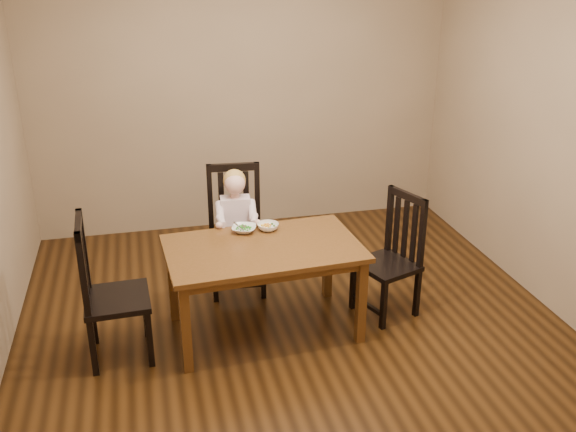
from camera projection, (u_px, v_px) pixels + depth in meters
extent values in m
cube|color=#40250D|center=(292.00, 323.00, 4.80)|extent=(4.00, 4.00, 0.01)
cube|color=#91795B|center=(242.00, 91.00, 6.08)|extent=(4.00, 0.01, 2.70)
cube|color=#91795B|center=(415.00, 293.00, 2.49)|extent=(4.00, 0.01, 2.70)
cube|color=#91795B|center=(556.00, 131.00, 4.71)|extent=(0.01, 4.00, 2.70)
cube|color=#4B3011|center=(263.00, 248.00, 4.47)|extent=(1.39, 0.88, 0.04)
cube|color=#4B3011|center=(263.00, 255.00, 4.49)|extent=(1.28, 0.77, 0.07)
cube|color=#4B3011|center=(186.00, 329.00, 4.14)|extent=(0.07, 0.07, 0.64)
cube|color=#4B3011|center=(361.00, 302.00, 4.46)|extent=(0.07, 0.07, 0.64)
cube|color=#4B3011|center=(172.00, 281.00, 4.74)|extent=(0.07, 0.07, 0.64)
cube|color=#4B3011|center=(328.00, 260.00, 5.07)|extent=(0.07, 0.07, 0.64)
cube|color=black|center=(237.00, 241.00, 5.13)|extent=(0.47, 0.46, 0.04)
cube|color=black|center=(258.00, 255.00, 5.40)|extent=(0.04, 0.04, 0.41)
cube|color=black|center=(213.00, 258.00, 5.35)|extent=(0.04, 0.04, 0.41)
cube|color=black|center=(263.00, 275.00, 5.08)|extent=(0.04, 0.04, 0.41)
cube|color=black|center=(215.00, 278.00, 5.02)|extent=(0.04, 0.04, 0.41)
cube|color=black|center=(257.00, 196.00, 5.20)|extent=(0.04, 0.04, 0.57)
cube|color=black|center=(210.00, 199.00, 5.15)|extent=(0.04, 0.04, 0.57)
cube|color=black|center=(233.00, 167.00, 5.08)|extent=(0.42, 0.07, 0.06)
cube|color=black|center=(246.00, 200.00, 5.20)|extent=(0.05, 0.02, 0.49)
cube|color=black|center=(234.00, 201.00, 5.19)|extent=(0.05, 0.02, 0.49)
cube|color=black|center=(222.00, 201.00, 5.17)|extent=(0.05, 0.02, 0.49)
cube|color=black|center=(117.00, 299.00, 4.27)|extent=(0.44, 0.46, 0.04)
cube|color=black|center=(93.00, 318.00, 4.48)|extent=(0.04, 0.04, 0.41)
cube|color=black|center=(93.00, 348.00, 4.14)|extent=(0.04, 0.04, 0.41)
cube|color=black|center=(145.00, 311.00, 4.57)|extent=(0.04, 0.04, 0.41)
cube|color=black|center=(150.00, 339.00, 4.23)|extent=(0.04, 0.04, 0.41)
cube|color=black|center=(84.00, 249.00, 4.27)|extent=(0.04, 0.04, 0.57)
cube|color=black|center=(83.00, 275.00, 3.94)|extent=(0.04, 0.04, 0.57)
cube|color=black|center=(78.00, 225.00, 4.01)|extent=(0.05, 0.42, 0.06)
cube|color=black|center=(84.00, 259.00, 4.21)|extent=(0.02, 0.05, 0.49)
cube|color=black|center=(84.00, 266.00, 4.12)|extent=(0.02, 0.05, 0.49)
cube|color=black|center=(84.00, 273.00, 4.03)|extent=(0.02, 0.05, 0.49)
cube|color=black|center=(386.00, 265.00, 4.80)|extent=(0.51, 0.52, 0.04)
cube|color=black|center=(417.00, 293.00, 4.83)|extent=(0.05, 0.05, 0.38)
cube|color=black|center=(386.00, 275.00, 5.10)|extent=(0.05, 0.05, 0.38)
cube|color=black|center=(384.00, 306.00, 4.66)|extent=(0.05, 0.05, 0.38)
cube|color=black|center=(353.00, 286.00, 4.93)|extent=(0.05, 0.05, 0.38)
cube|color=black|center=(422.00, 234.00, 4.64)|extent=(0.05, 0.05, 0.53)
cube|color=black|center=(389.00, 218.00, 4.91)|extent=(0.05, 0.05, 0.53)
cube|color=black|center=(408.00, 196.00, 4.69)|extent=(0.16, 0.38, 0.06)
cube|color=black|center=(414.00, 233.00, 4.72)|extent=(0.03, 0.05, 0.45)
cube|color=black|center=(405.00, 229.00, 4.79)|extent=(0.03, 0.05, 0.45)
cube|color=black|center=(397.00, 225.00, 4.86)|extent=(0.03, 0.05, 0.45)
imported|color=white|center=(244.00, 229.00, 4.69)|extent=(0.22, 0.22, 0.04)
imported|color=white|center=(268.00, 227.00, 4.72)|extent=(0.21, 0.21, 0.05)
cube|color=silver|center=(239.00, 227.00, 4.65)|extent=(0.08, 0.12, 0.05)
cube|color=silver|center=(239.00, 229.00, 4.66)|extent=(0.04, 0.05, 0.01)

